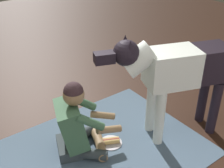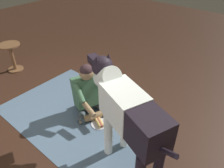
{
  "view_description": "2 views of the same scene",
  "coord_description": "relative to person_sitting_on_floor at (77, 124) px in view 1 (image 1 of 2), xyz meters",
  "views": [
    {
      "loc": [
        1.05,
        2.24,
        2.17
      ],
      "look_at": [
        -0.52,
        0.12,
        0.65
      ],
      "focal_mm": 47.16,
      "sensor_mm": 36.0,
      "label": 1
    },
    {
      "loc": [
        -2.06,
        1.92,
        2.32
      ],
      "look_at": [
        -0.69,
        0.31,
        0.87
      ],
      "focal_mm": 35.25,
      "sensor_mm": 36.0,
      "label": 2
    }
  ],
  "objects": [
    {
      "name": "person_sitting_on_floor",
      "position": [
        0.0,
        0.0,
        0.0
      ],
      "size": [
        0.72,
        0.61,
        0.82
      ],
      "color": "#343E42",
      "rests_on": "ground"
    },
    {
      "name": "ground_plane",
      "position": [
        0.07,
        -0.14,
        -0.34
      ],
      "size": [
        12.85,
        12.85,
        0.0
      ],
      "primitive_type": "plane",
      "color": "#341F14"
    },
    {
      "name": "hot_dog_on_plate",
      "position": [
        -0.33,
        0.12,
        -0.31
      ],
      "size": [
        0.25,
        0.25,
        0.06
      ],
      "color": "silver",
      "rests_on": "ground"
    },
    {
      "name": "area_rug",
      "position": [
        -0.02,
        0.17,
        -0.33
      ],
      "size": [
        2.42,
        1.62,
        0.01
      ],
      "primitive_type": "cube",
      "color": "slate",
      "rests_on": "ground"
    },
    {
      "name": "large_dog",
      "position": [
        -0.98,
        0.37,
        0.46
      ],
      "size": [
        1.52,
        0.7,
        1.21
      ],
      "color": "white",
      "rests_on": "ground"
    }
  ]
}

